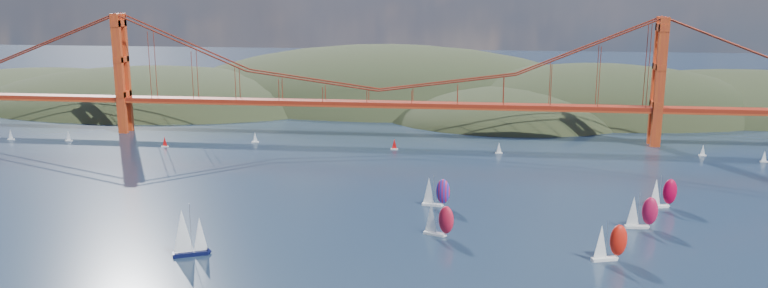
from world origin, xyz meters
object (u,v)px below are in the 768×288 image
racer_3 (662,192)px  racer_0 (438,219)px  racer_rwb (436,191)px  racer_1 (609,242)px  racer_2 (641,212)px  sloop_navy (188,233)px

racer_3 → racer_0: bearing=-167.0°
racer_0 → racer_3: racer_3 is taller
racer_0 → racer_3: bearing=48.1°
racer_rwb → racer_0: bearing=-76.0°
racer_1 → racer_2: 30.25m
sloop_navy → racer_0: sloop_navy is taller
racer_2 → racer_1: bearing=-121.1°
sloop_navy → racer_rwb: size_ratio=1.38×
racer_0 → racer_1: (44.57, -13.56, 0.23)m
racer_1 → racer_rwb: 62.47m
racer_2 → racer_3: bearing=58.3°
sloop_navy → racer_2: sloop_navy is taller
racer_1 → racer_rwb: racer_1 is taller
racer_0 → racer_1: 46.58m
racer_0 → racer_rwb: (-2.22, 27.83, -0.00)m
racer_0 → racer_2: bearing=34.4°
racer_1 → racer_2: size_ratio=1.01×
sloop_navy → racer_0: bearing=-4.0°
racer_1 → racer_2: racer_1 is taller
sloop_navy → racer_1: 109.14m
racer_0 → sloop_navy: bearing=-138.7°
sloop_navy → racer_2: 127.66m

